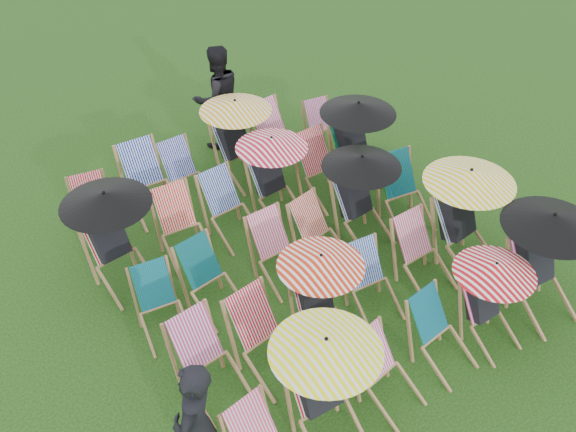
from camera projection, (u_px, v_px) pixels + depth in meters
ground at (300, 270)px, 8.93m from camera, size 100.00×100.00×0.00m
deckchair_1 at (326, 389)px, 6.54m from camera, size 1.16×1.21×1.37m
deckchair_2 at (388, 374)px, 7.05m from camera, size 0.69×0.87×0.86m
deckchair_3 at (443, 335)px, 7.46m from camera, size 0.67×0.87×0.88m
deckchair_4 at (491, 302)px, 7.64m from camera, size 0.97×1.01×1.15m
deckchair_5 at (545, 263)px, 7.95m from camera, size 1.21×1.27×1.43m
deckchair_6 at (209, 363)px, 7.09m from camera, size 0.72×0.94×0.96m
deckchair_7 at (268, 339)px, 7.35m from camera, size 0.76×0.97×0.97m
deckchair_8 at (320, 297)px, 7.64m from camera, size 1.04×1.10×1.23m
deckchair_9 at (373, 283)px, 8.12m from camera, size 0.65×0.85×0.87m
deckchair_10 at (425, 255)px, 8.49m from camera, size 0.64×0.88×0.93m
deckchair_11 at (467, 216)px, 8.64m from camera, size 1.22×1.31×1.45m
deckchair_12 at (160, 306)px, 7.83m from camera, size 0.66×0.84×0.85m
deckchair_13 at (211, 280)px, 8.14m from camera, size 0.71×0.90×0.90m
deckchair_14 at (279, 252)px, 8.55m from camera, size 0.63×0.86×0.91m
deckchair_15 at (322, 235)px, 8.82m from camera, size 0.75×0.93×0.91m
deckchair_16 at (362, 197)px, 9.08m from camera, size 1.12×1.19×1.33m
deckchair_17 at (406, 193)px, 9.49m from camera, size 0.78×0.99×0.99m
deckchair_18 at (114, 238)px, 8.34m from camera, size 1.18×1.26×1.39m
deckchair_19 at (182, 227)px, 8.92m from camera, size 0.68×0.91×0.95m
deckchair_20 at (230, 208)px, 9.25m from camera, size 0.69×0.92×0.94m
deckchair_21 at (274, 175)px, 9.54m from camera, size 1.07×1.14×1.27m
deckchair_22 at (324, 169)px, 9.96m from camera, size 0.71×0.96×1.00m
deckchair_23 at (358, 144)px, 10.08m from camera, size 1.19×1.25×1.41m
deckchair_24 at (95, 212)px, 9.22m from camera, size 0.72×0.90×0.88m
deckchair_25 at (149, 183)px, 9.66m from camera, size 0.72×0.98×1.03m
deckchair_26 at (185, 175)px, 9.92m from camera, size 0.62×0.85×0.90m
deckchair_27 at (239, 139)px, 10.24m from camera, size 1.14×1.22×1.35m
deckchair_28 at (279, 137)px, 10.66m from camera, size 0.77×1.00×1.02m
deckchair_29 at (324, 128)px, 11.06m from camera, size 0.65×0.83×0.82m
person_left at (196, 427)px, 6.06m from camera, size 0.73×0.71×1.69m
person_rear at (218, 98)px, 10.87m from camera, size 0.91×0.72×1.84m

